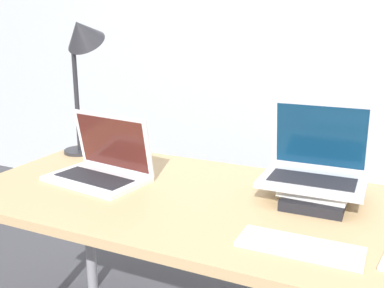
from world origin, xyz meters
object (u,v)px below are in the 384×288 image
laptop_on_books (315,165)px  mini_fridge (378,186)px  laptop_left (102,166)px  wireless_keyboard (300,247)px  desk_lamp (81,49)px  book_stack (317,192)px

laptop_on_books → mini_fridge: laptop_on_books is taller
laptop_left → wireless_keyboard: (0.78, -0.22, -0.04)m
desk_lamp → mini_fridge: bearing=42.9°
book_stack → wireless_keyboard: book_stack is taller
laptop_left → laptop_on_books: laptop_on_books is taller
wireless_keyboard → mini_fridge: bearing=85.0°
book_stack → desk_lamp: size_ratio=0.45×
laptop_left → mini_fridge: 1.60m
wireless_keyboard → desk_lamp: (-1.01, 0.43, 0.45)m
laptop_on_books → mini_fridge: bearing=81.4°
book_stack → wireless_keyboard: bearing=-86.4°
book_stack → mini_fridge: size_ratio=0.32×
wireless_keyboard → desk_lamp: desk_lamp is taller
laptop_left → mini_fridge: laptop_left is taller
book_stack → desk_lamp: bearing=175.4°
book_stack → mini_fridge: bearing=82.3°
desk_lamp → mini_fridge: (1.14, 1.06, -0.77)m
laptop_on_books → book_stack: bearing=-58.4°
laptop_left → mini_fridge: bearing=54.3°
book_stack → wireless_keyboard: size_ratio=0.87×
desk_lamp → mini_fridge: desk_lamp is taller
book_stack → laptop_on_books: bearing=121.6°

